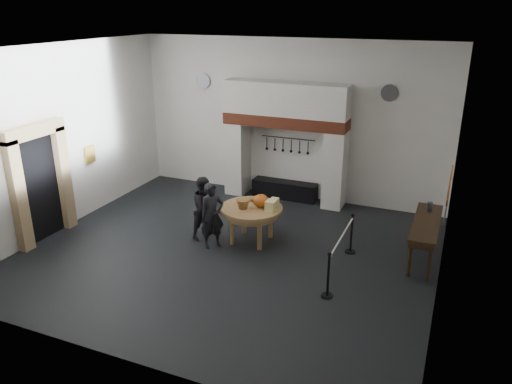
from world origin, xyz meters
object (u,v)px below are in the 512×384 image
at_px(visitor_far, 205,208).
at_px(barrier_post_far, 351,234).
at_px(iron_range, 285,190).
at_px(side_table, 426,223).
at_px(barrier_post_near, 328,276).
at_px(visitor_near, 212,216).
at_px(work_table, 251,208).

xyz_separation_m(visitor_far, barrier_post_far, (3.44, 0.55, -0.32)).
relative_size(iron_range, side_table, 0.86).
height_order(side_table, barrier_post_near, same).
height_order(visitor_far, barrier_post_near, visitor_far).
bearing_deg(barrier_post_far, visitor_near, -162.70).
xyz_separation_m(work_table, side_table, (3.87, 0.67, 0.03)).
bearing_deg(iron_range, visitor_near, -97.62).
distance_m(work_table, side_table, 3.93).
bearing_deg(work_table, barrier_post_far, 8.02).
height_order(iron_range, side_table, side_table).
distance_m(work_table, barrier_post_far, 2.38).
relative_size(iron_range, barrier_post_near, 2.11).
distance_m(visitor_far, barrier_post_far, 3.50).
bearing_deg(barrier_post_far, work_table, -171.98).
xyz_separation_m(barrier_post_near, barrier_post_far, (0.00, 2.00, 0.00)).
bearing_deg(iron_range, work_table, -85.55).
relative_size(visitor_near, barrier_post_near, 1.74).
height_order(visitor_near, barrier_post_near, visitor_near).
bearing_deg(visitor_near, work_table, -7.76).
height_order(iron_range, barrier_post_far, barrier_post_far).
xyz_separation_m(work_table, visitor_far, (-1.12, -0.22, -0.07)).
xyz_separation_m(iron_range, barrier_post_far, (2.55, -2.67, 0.20)).
relative_size(visitor_near, barrier_post_far, 1.74).
bearing_deg(barrier_post_near, barrier_post_far, 90.00).
bearing_deg(visitor_far, barrier_post_far, -63.98).
distance_m(side_table, barrier_post_near, 2.84).
bearing_deg(iron_range, visitor_far, -105.38).
xyz_separation_m(iron_range, barrier_post_near, (2.55, -4.67, 0.20)).
relative_size(iron_range, visitor_far, 1.24).
bearing_deg(visitor_near, side_table, -32.84).
bearing_deg(barrier_post_far, iron_range, 133.78).
xyz_separation_m(side_table, barrier_post_near, (-1.55, -2.35, -0.42)).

